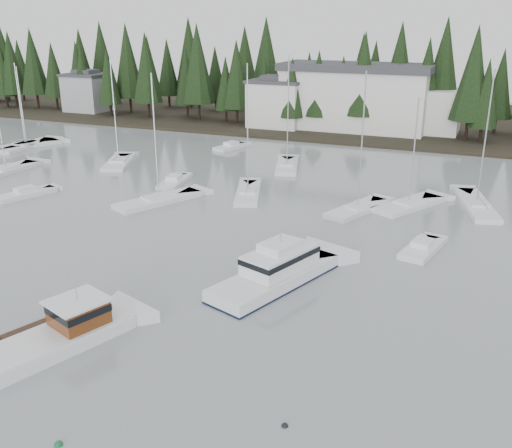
{
  "coord_description": "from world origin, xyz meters",
  "views": [
    {
      "loc": [
        17.33,
        -14.9,
        18.3
      ],
      "look_at": [
        0.4,
        25.57,
        2.5
      ],
      "focal_mm": 40.0,
      "sensor_mm": 36.0,
      "label": 1
    }
  ],
  "objects_px": {
    "runabout_1": "(422,250)",
    "runabout_3": "(231,148)",
    "sailboat_10": "(476,206)",
    "house_west": "(277,102)",
    "sailboat_0": "(248,194)",
    "runabout_4": "(174,183)",
    "sailboat_2": "(119,164)",
    "runabout_0": "(26,195)",
    "cabin_cruiser_center": "(277,274)",
    "sailboat_3": "(6,172)",
    "sailboat_7": "(358,210)",
    "harbor_inn": "(367,98)",
    "sailboat_8": "(287,167)",
    "sailboat_12": "(26,147)",
    "sailboat_5": "(159,202)",
    "sailboat_13": "(409,206)",
    "lobster_boat_brown": "(58,337)",
    "sailboat_6": "(27,147)",
    "house_far_west": "(88,92)"
  },
  "relations": [
    {
      "from": "house_far_west",
      "to": "sailboat_13",
      "type": "relative_size",
      "value": 0.73
    },
    {
      "from": "house_far_west",
      "to": "harbor_inn",
      "type": "xyz_separation_m",
      "value": [
        57.04,
        1.34,
        1.37
      ]
    },
    {
      "from": "house_west",
      "to": "lobster_boat_brown",
      "type": "distance_m",
      "value": 72.56
    },
    {
      "from": "runabout_1",
      "to": "runabout_3",
      "type": "distance_m",
      "value": 43.99
    },
    {
      "from": "sailboat_7",
      "to": "runabout_1",
      "type": "bearing_deg",
      "value": -117.9
    },
    {
      "from": "sailboat_2",
      "to": "runabout_3",
      "type": "height_order",
      "value": "sailboat_2"
    },
    {
      "from": "sailboat_7",
      "to": "sailboat_13",
      "type": "height_order",
      "value": "sailboat_7"
    },
    {
      "from": "house_far_west",
      "to": "lobster_boat_brown",
      "type": "distance_m",
      "value": 91.74
    },
    {
      "from": "lobster_boat_brown",
      "to": "sailboat_7",
      "type": "height_order",
      "value": "sailboat_7"
    },
    {
      "from": "house_west",
      "to": "sailboat_0",
      "type": "relative_size",
      "value": 0.65
    },
    {
      "from": "sailboat_6",
      "to": "runabout_0",
      "type": "height_order",
      "value": "sailboat_6"
    },
    {
      "from": "lobster_boat_brown",
      "to": "sailboat_0",
      "type": "bearing_deg",
      "value": 23.0
    },
    {
      "from": "sailboat_0",
      "to": "sailboat_3",
      "type": "distance_m",
      "value": 32.43
    },
    {
      "from": "cabin_cruiser_center",
      "to": "runabout_1",
      "type": "height_order",
      "value": "cabin_cruiser_center"
    },
    {
      "from": "sailboat_2",
      "to": "house_west",
      "type": "bearing_deg",
      "value": -41.1
    },
    {
      "from": "sailboat_3",
      "to": "sailboat_5",
      "type": "relative_size",
      "value": 1.0
    },
    {
      "from": "sailboat_2",
      "to": "sailboat_5",
      "type": "xyz_separation_m",
      "value": [
        13.93,
        -12.39,
        -0.01
      ]
    },
    {
      "from": "sailboat_8",
      "to": "sailboat_12",
      "type": "bearing_deg",
      "value": 77.3
    },
    {
      "from": "runabout_1",
      "to": "runabout_4",
      "type": "xyz_separation_m",
      "value": [
        -29.76,
        10.14,
        0.0
      ]
    },
    {
      "from": "sailboat_10",
      "to": "house_west",
      "type": "bearing_deg",
      "value": 30.97
    },
    {
      "from": "runabout_0",
      "to": "runabout_4",
      "type": "distance_m",
      "value": 16.4
    },
    {
      "from": "cabin_cruiser_center",
      "to": "sailboat_13",
      "type": "bearing_deg",
      "value": 3.32
    },
    {
      "from": "sailboat_5",
      "to": "sailboat_10",
      "type": "relative_size",
      "value": 0.96
    },
    {
      "from": "sailboat_0",
      "to": "sailboat_3",
      "type": "relative_size",
      "value": 1.06
    },
    {
      "from": "cabin_cruiser_center",
      "to": "sailboat_2",
      "type": "bearing_deg",
      "value": 70.29
    },
    {
      "from": "sailboat_13",
      "to": "runabout_4",
      "type": "bearing_deg",
      "value": 122.13
    },
    {
      "from": "sailboat_10",
      "to": "runabout_0",
      "type": "distance_m",
      "value": 48.2
    },
    {
      "from": "sailboat_0",
      "to": "runabout_4",
      "type": "relative_size",
      "value": 2.25
    },
    {
      "from": "harbor_inn",
      "to": "sailboat_5",
      "type": "distance_m",
      "value": 49.71
    },
    {
      "from": "runabout_0",
      "to": "cabin_cruiser_center",
      "type": "bearing_deg",
      "value": -87.32
    },
    {
      "from": "sailboat_12",
      "to": "runabout_1",
      "type": "xyz_separation_m",
      "value": [
        61.0,
        -19.22,
        0.07
      ]
    },
    {
      "from": "sailboat_12",
      "to": "runabout_3",
      "type": "distance_m",
      "value": 31.26
    },
    {
      "from": "house_west",
      "to": "sailboat_2",
      "type": "xyz_separation_m",
      "value": [
        -10.37,
        -32.3,
        -4.57
      ]
    },
    {
      "from": "lobster_boat_brown",
      "to": "sailboat_2",
      "type": "bearing_deg",
      "value": 50.86
    },
    {
      "from": "sailboat_8",
      "to": "runabout_0",
      "type": "bearing_deg",
      "value": 118.8
    },
    {
      "from": "sailboat_2",
      "to": "sailboat_12",
      "type": "xyz_separation_m",
      "value": [
        -19.49,
        3.61,
        -0.02
      ]
    },
    {
      "from": "house_far_west",
      "to": "sailboat_3",
      "type": "xyz_separation_m",
      "value": [
        20.95,
        -43.31,
        -4.33
      ]
    },
    {
      "from": "runabout_0",
      "to": "runabout_3",
      "type": "height_order",
      "value": "same"
    },
    {
      "from": "house_far_west",
      "to": "sailboat_12",
      "type": "bearing_deg",
      "value": -68.42
    },
    {
      "from": "sailboat_2",
      "to": "sailboat_10",
      "type": "distance_m",
      "value": 45.11
    },
    {
      "from": "harbor_inn",
      "to": "sailboat_2",
      "type": "xyz_separation_m",
      "value": [
        -25.41,
        -35.64,
        -5.69
      ]
    },
    {
      "from": "runabout_1",
      "to": "sailboat_13",
      "type": "bearing_deg",
      "value": 25.34
    },
    {
      "from": "sailboat_10",
      "to": "runabout_1",
      "type": "bearing_deg",
      "value": 150.96
    },
    {
      "from": "sailboat_3",
      "to": "sailboat_12",
      "type": "height_order",
      "value": "sailboat_3"
    },
    {
      "from": "sailboat_0",
      "to": "runabout_4",
      "type": "distance_m",
      "value": 9.93
    },
    {
      "from": "sailboat_13",
      "to": "runabout_0",
      "type": "relative_size",
      "value": 1.71
    },
    {
      "from": "sailboat_2",
      "to": "sailboat_0",
      "type": "bearing_deg",
      "value": -129.78
    },
    {
      "from": "cabin_cruiser_center",
      "to": "runabout_0",
      "type": "distance_m",
      "value": 34.6
    },
    {
      "from": "cabin_cruiser_center",
      "to": "harbor_inn",
      "type": "bearing_deg",
      "value": 25.48
    },
    {
      "from": "sailboat_2",
      "to": "cabin_cruiser_center",
      "type": "bearing_deg",
      "value": -152.01
    }
  ]
}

